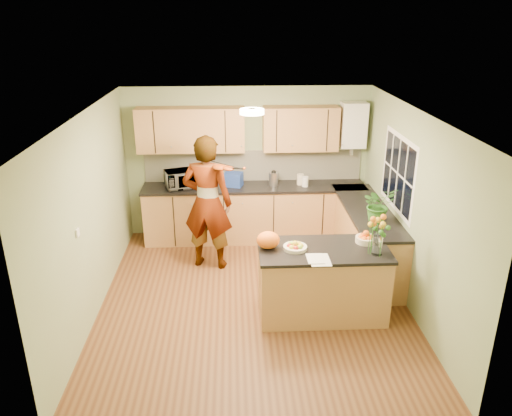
{
  "coord_description": "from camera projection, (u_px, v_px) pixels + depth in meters",
  "views": [
    {
      "loc": [
        -0.25,
        -5.75,
        3.59
      ],
      "look_at": [
        0.06,
        0.5,
        1.12
      ],
      "focal_mm": 35.0,
      "sensor_mm": 36.0,
      "label": 1
    }
  ],
  "objects": [
    {
      "name": "ceiling_lamp",
      "position": [
        252.0,
        112.0,
        6.05
      ],
      "size": [
        0.3,
        0.3,
        0.07
      ],
      "color": "#FFEABF",
      "rests_on": "ceiling"
    },
    {
      "name": "orange_bag",
      "position": [
        268.0,
        240.0,
        6.03
      ],
      "size": [
        0.31,
        0.28,
        0.21
      ],
      "primitive_type": "ellipsoid",
      "rotation": [
        0.0,
        0.0,
        -0.14
      ],
      "color": "orange",
      "rests_on": "peninsula_island"
    },
    {
      "name": "wall_right",
      "position": [
        411.0,
        210.0,
        6.31
      ],
      "size": [
        0.02,
        4.5,
        2.5
      ],
      "primitive_type": "cube",
      "color": "gray",
      "rests_on": "floor"
    },
    {
      "name": "flower_vase",
      "position": [
        379.0,
        227.0,
        5.78
      ],
      "size": [
        0.29,
        0.29,
        0.53
      ],
      "rotation": [
        0.0,
        0.0,
        -0.09
      ],
      "color": "silver",
      "rests_on": "peninsula_island"
    },
    {
      "name": "potted_plant",
      "position": [
        378.0,
        204.0,
        6.68
      ],
      "size": [
        0.53,
        0.5,
        0.49
      ],
      "primitive_type": "imported",
      "rotation": [
        0.0,
        0.0,
        0.32
      ],
      "color": "#327025",
      "rests_on": "right_counter"
    },
    {
      "name": "papers",
      "position": [
        320.0,
        260.0,
        5.77
      ],
      "size": [
        0.23,
        0.32,
        0.01
      ],
      "primitive_type": "cube",
      "color": "silver",
      "rests_on": "peninsula_island"
    },
    {
      "name": "violinist",
      "position": [
        207.0,
        203.0,
        7.23
      ],
      "size": [
        0.83,
        0.65,
        2.01
      ],
      "primitive_type": "imported",
      "rotation": [
        0.0,
        0.0,
        2.89
      ],
      "color": "#E1A189",
      "rests_on": "floor"
    },
    {
      "name": "wall_front",
      "position": [
        265.0,
        315.0,
        4.12
      ],
      "size": [
        4.0,
        0.02,
        2.5
      ],
      "primitive_type": "cube",
      "color": "gray",
      "rests_on": "floor"
    },
    {
      "name": "light_switch",
      "position": [
        78.0,
        233.0,
        5.55
      ],
      "size": [
        0.02,
        0.09,
        0.09
      ],
      "primitive_type": "cube",
      "color": "white",
      "rests_on": "wall_left"
    },
    {
      "name": "jar_white",
      "position": [
        305.0,
        182.0,
        8.09
      ],
      "size": [
        0.13,
        0.13,
        0.16
      ],
      "primitive_type": "cylinder",
      "rotation": [
        0.0,
        0.0,
        0.28
      ],
      "color": "white",
      "rests_on": "back_counter"
    },
    {
      "name": "splashback",
      "position": [
        253.0,
        165.0,
        8.31
      ],
      "size": [
        3.6,
        0.02,
        0.52
      ],
      "primitive_type": "cube",
      "color": "silver",
      "rests_on": "back_counter"
    },
    {
      "name": "back_counter",
      "position": [
        254.0,
        212.0,
        8.32
      ],
      "size": [
        3.64,
        0.62,
        0.94
      ],
      "color": "#B18347",
      "rests_on": "floor"
    },
    {
      "name": "blue_box",
      "position": [
        233.0,
        179.0,
        8.09
      ],
      "size": [
        0.33,
        0.29,
        0.23
      ],
      "primitive_type": "cube",
      "rotation": [
        0.0,
        0.0,
        -0.31
      ],
      "color": "navy",
      "rests_on": "back_counter"
    },
    {
      "name": "wall_back",
      "position": [
        247.0,
        162.0,
        8.3
      ],
      "size": [
        4.0,
        0.02,
        2.5
      ],
      "primitive_type": "cube",
      "color": "gray",
      "rests_on": "floor"
    },
    {
      "name": "kettle",
      "position": [
        274.0,
        178.0,
        8.12
      ],
      "size": [
        0.16,
        0.16,
        0.3
      ],
      "rotation": [
        0.0,
        0.0,
        -0.1
      ],
      "color": "#B3B3B7",
      "rests_on": "back_counter"
    },
    {
      "name": "violin",
      "position": [
        220.0,
        167.0,
        6.81
      ],
      "size": [
        0.58,
        0.51,
        0.15
      ],
      "primitive_type": null,
      "rotation": [
        0.17,
        0.0,
        -0.61
      ],
      "color": "#4E1904",
      "rests_on": "violinist"
    },
    {
      "name": "ceiling",
      "position": [
        253.0,
        113.0,
        5.76
      ],
      "size": [
        4.0,
        4.5,
        0.02
      ],
      "primitive_type": "cube",
      "color": "white",
      "rests_on": "wall_back"
    },
    {
      "name": "fruit_dish",
      "position": [
        295.0,
        246.0,
        6.02
      ],
      "size": [
        0.29,
        0.29,
        0.1
      ],
      "color": "beige",
      "rests_on": "peninsula_island"
    },
    {
      "name": "upper_cabinets",
      "position": [
        236.0,
        129.0,
        7.92
      ],
      "size": [
        3.2,
        0.34,
        0.7
      ],
      "color": "#B18347",
      "rests_on": "wall_back"
    },
    {
      "name": "boiler",
      "position": [
        353.0,
        125.0,
        8.0
      ],
      "size": [
        0.4,
        0.3,
        0.86
      ],
      "color": "white",
      "rests_on": "wall_back"
    },
    {
      "name": "wall_left",
      "position": [
        91.0,
        216.0,
        6.12
      ],
      "size": [
        0.02,
        4.5,
        2.5
      ],
      "primitive_type": "cube",
      "color": "gray",
      "rests_on": "floor"
    },
    {
      "name": "orange_bowl",
      "position": [
        366.0,
        238.0,
        6.19
      ],
      "size": [
        0.25,
        0.25,
        0.15
      ],
      "color": "beige",
      "rests_on": "peninsula_island"
    },
    {
      "name": "microwave",
      "position": [
        182.0,
        179.0,
        8.02
      ],
      "size": [
        0.6,
        0.5,
        0.29
      ],
      "primitive_type": "imported",
      "rotation": [
        0.0,
        0.0,
        0.33
      ],
      "color": "white",
      "rests_on": "back_counter"
    },
    {
      "name": "floor",
      "position": [
        253.0,
        300.0,
        6.67
      ],
      "size": [
        4.5,
        4.5,
        0.0
      ],
      "primitive_type": "plane",
      "color": "#552F18",
      "rests_on": "ground"
    },
    {
      "name": "right_counter",
      "position": [
        366.0,
        238.0,
        7.37
      ],
      "size": [
        0.62,
        2.24,
        0.94
      ],
      "color": "#B18347",
      "rests_on": "floor"
    },
    {
      "name": "window_right",
      "position": [
        398.0,
        173.0,
        6.75
      ],
      "size": [
        0.01,
        1.3,
        1.05
      ],
      "color": "white",
      "rests_on": "wall_right"
    },
    {
      "name": "peninsula_island",
      "position": [
        322.0,
        281.0,
        6.22
      ],
      "size": [
        1.59,
        0.81,
        0.91
      ],
      "color": "#B18347",
      "rests_on": "floor"
    },
    {
      "name": "jar_cream",
      "position": [
        300.0,
        179.0,
        8.18
      ],
      "size": [
        0.15,
        0.15,
        0.18
      ],
      "primitive_type": "cylinder",
      "rotation": [
        0.0,
        0.0,
        0.41
      ],
      "color": "beige",
      "rests_on": "back_counter"
    }
  ]
}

